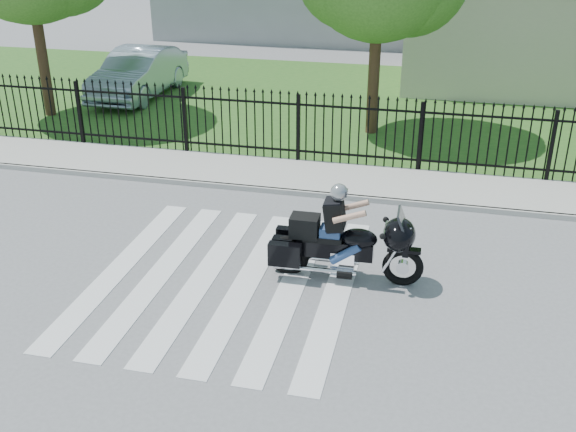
# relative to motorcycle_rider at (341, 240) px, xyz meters

# --- Properties ---
(ground) EXTENTS (120.00, 120.00, 0.00)m
(ground) POSITION_rel_motorcycle_rider_xyz_m (-1.95, -0.54, -0.75)
(ground) COLOR slate
(ground) RESTS_ON ground
(crosswalk) EXTENTS (5.00, 5.50, 0.01)m
(crosswalk) POSITION_rel_motorcycle_rider_xyz_m (-1.95, -0.54, -0.74)
(crosswalk) COLOR silver
(crosswalk) RESTS_ON ground
(sidewalk) EXTENTS (40.00, 2.00, 0.12)m
(sidewalk) POSITION_rel_motorcycle_rider_xyz_m (-1.95, 4.46, -0.69)
(sidewalk) COLOR #ADAAA3
(sidewalk) RESTS_ON ground
(curb) EXTENTS (40.00, 0.12, 0.12)m
(curb) POSITION_rel_motorcycle_rider_xyz_m (-1.95, 3.46, -0.69)
(curb) COLOR #ADAAA3
(curb) RESTS_ON ground
(grass_strip) EXTENTS (40.00, 12.00, 0.02)m
(grass_strip) POSITION_rel_motorcycle_rider_xyz_m (-1.95, 11.46, -0.74)
(grass_strip) COLOR #28591E
(grass_strip) RESTS_ON ground
(iron_fence) EXTENTS (26.00, 0.04, 1.80)m
(iron_fence) POSITION_rel_motorcycle_rider_xyz_m (-1.95, 5.46, 0.16)
(iron_fence) COLOR black
(iron_fence) RESTS_ON ground
(building_low) EXTENTS (10.00, 6.00, 3.50)m
(building_low) POSITION_rel_motorcycle_rider_xyz_m (5.05, 15.46, 1.00)
(building_low) COLOR beige
(building_low) RESTS_ON ground
(motorcycle_rider) EXTENTS (2.75, 0.82, 1.82)m
(motorcycle_rider) POSITION_rel_motorcycle_rider_xyz_m (0.00, 0.00, 0.00)
(motorcycle_rider) COLOR black
(motorcycle_rider) RESTS_ON ground
(parked_car) EXTENTS (1.75, 4.88, 1.60)m
(parked_car) POSITION_rel_motorcycle_rider_xyz_m (-8.64, 10.64, 0.08)
(parked_car) COLOR #8E9FB3
(parked_car) RESTS_ON grass_strip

